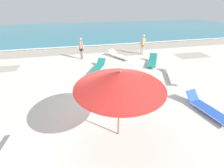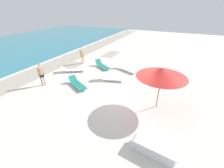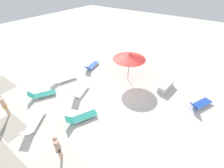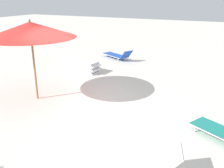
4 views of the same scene
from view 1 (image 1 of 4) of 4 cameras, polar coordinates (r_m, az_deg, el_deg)
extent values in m
cube|color=silver|center=(7.05, -2.78, -9.46)|extent=(60.00, 60.00, 0.16)
cube|color=#AFA492|center=(15.38, -9.09, 12.62)|extent=(57.00, 2.20, 0.00)
cube|color=#AFA492|center=(14.32, 6.51, 11.54)|extent=(2.30, 1.33, 0.00)
cube|color=#AFA492|center=(15.41, 28.01, 9.60)|extent=(2.90, 1.49, 0.00)
cube|color=teal|center=(26.12, -11.19, 19.34)|extent=(60.00, 19.37, 0.06)
cube|color=white|center=(16.69, -9.51, 14.13)|extent=(56.00, 0.44, 0.01)
cylinder|color=olive|center=(5.07, 2.61, -9.77)|extent=(0.06, 0.06, 2.28)
cone|color=red|center=(4.44, 2.94, 1.69)|extent=(2.80, 2.80, 0.48)
cylinder|color=#A4221E|center=(4.55, 2.87, -0.85)|extent=(2.71, 2.71, 0.01)
sphere|color=olive|center=(4.33, 3.03, 4.83)|extent=(0.07, 0.07, 0.07)
cube|color=white|center=(5.86, -33.48, -24.21)|extent=(0.83, 1.86, 0.03)
cube|color=silver|center=(5.88, -33.39, -24.40)|extent=(0.85, 1.90, 0.04)
cube|color=white|center=(5.77, -33.95, -24.06)|extent=(0.83, 1.86, 0.03)
cube|color=silver|center=(5.79, -33.86, -24.25)|extent=(0.85, 1.90, 0.04)
cube|color=white|center=(5.75, -33.85, -22.93)|extent=(0.83, 1.86, 0.03)
cube|color=silver|center=(5.77, -33.76, -23.13)|extent=(0.85, 1.90, 0.04)
cube|color=white|center=(5.66, -34.40, -22.87)|extent=(0.83, 1.86, 0.03)
cube|color=silver|center=(5.68, -34.31, -23.07)|extent=(0.85, 1.90, 0.04)
cube|color=white|center=(5.63, -34.35, -21.81)|extent=(0.83, 1.86, 0.03)
cube|color=silver|center=(5.65, -34.26, -22.01)|extent=(0.85, 1.90, 0.04)
cube|color=white|center=(5.52, -35.05, -21.94)|extent=(0.83, 1.86, 0.03)
cube|color=silver|center=(5.55, -34.95, -22.14)|extent=(0.85, 1.90, 0.04)
cube|color=blue|center=(7.76, 33.70, -8.80)|extent=(0.92, 1.82, 0.03)
cylinder|color=silver|center=(7.53, 32.38, -9.52)|extent=(0.36, 1.71, 0.03)
cylinder|color=silver|center=(7.99, 34.94, -8.12)|extent=(0.36, 1.71, 0.03)
cube|color=blue|center=(8.11, 28.28, -3.79)|extent=(0.64, 0.50, 0.42)
cylinder|color=silver|center=(7.39, 36.52, -12.70)|extent=(0.03, 0.03, 0.16)
cylinder|color=silver|center=(7.90, 28.59, -7.38)|extent=(0.03, 0.03, 0.16)
cylinder|color=silver|center=(8.27, 30.86, -6.35)|extent=(0.03, 0.03, 0.16)
cube|color=#1E8475|center=(10.47, -5.84, 5.76)|extent=(1.28, 1.73, 0.03)
cylinder|color=silver|center=(10.57, -7.38, 5.91)|extent=(0.78, 1.47, 0.03)
cylinder|color=silver|center=(10.37, -4.27, 5.61)|extent=(0.78, 1.47, 0.03)
cube|color=#1E8475|center=(11.29, -4.11, 8.64)|extent=(0.71, 0.65, 0.38)
cylinder|color=silver|center=(10.05, -8.41, 3.97)|extent=(0.03, 0.03, 0.16)
cylinder|color=silver|center=(9.88, -5.67, 3.68)|extent=(0.03, 0.03, 0.16)
cylinder|color=silver|center=(11.14, -5.94, 6.72)|extent=(0.03, 0.03, 0.16)
cylinder|color=silver|center=(10.98, -3.42, 6.49)|extent=(0.03, 0.03, 0.16)
cube|color=#1E8475|center=(11.79, 14.96, 7.67)|extent=(1.34, 1.71, 0.03)
cylinder|color=silver|center=(11.80, 13.51, 7.88)|extent=(0.85, 1.43, 0.03)
cylinder|color=silver|center=(11.79, 16.42, 7.45)|extent=(0.85, 1.43, 0.03)
cube|color=#1E8475|center=(12.64, 15.44, 10.13)|extent=(0.67, 0.59, 0.46)
cylinder|color=silver|center=(11.24, 13.36, 6.29)|extent=(0.03, 0.03, 0.16)
cylinder|color=silver|center=(11.23, 15.94, 5.91)|extent=(0.03, 0.03, 0.16)
cylinder|color=silver|center=(12.43, 13.96, 8.45)|extent=(0.03, 0.03, 0.16)
cylinder|color=silver|center=(12.42, 16.32, 8.10)|extent=(0.03, 0.03, 0.16)
cube|color=white|center=(9.29, 8.92, 2.37)|extent=(1.09, 1.87, 0.03)
cylinder|color=silver|center=(9.13, 7.43, 1.96)|extent=(0.54, 1.70, 0.03)
cylinder|color=silver|center=(9.47, 10.36, 2.77)|extent=(0.54, 1.70, 0.03)
cube|color=white|center=(9.98, 5.29, 5.86)|extent=(0.66, 0.54, 0.43)
cylinder|color=silver|center=(8.73, 10.28, -0.35)|extent=(0.03, 0.03, 0.16)
cylinder|color=silver|center=(9.03, 12.80, 0.44)|extent=(0.03, 0.03, 0.16)
cylinder|color=silver|center=(9.69, 5.21, 3.16)|extent=(0.03, 0.03, 0.16)
cylinder|color=silver|center=(9.96, 7.65, 3.78)|extent=(0.03, 0.03, 0.16)
cube|color=white|center=(10.03, 22.46, 2.47)|extent=(1.23, 1.92, 0.03)
cylinder|color=silver|center=(9.96, 20.80, 2.62)|extent=(0.70, 1.71, 0.03)
cylinder|color=silver|center=(10.11, 24.10, 2.32)|extent=(0.70, 1.71, 0.03)
cube|color=white|center=(11.00, 21.49, 5.82)|extent=(0.71, 0.66, 0.31)
cylinder|color=silver|center=(9.39, 21.66, 0.14)|extent=(0.03, 0.03, 0.16)
cylinder|color=silver|center=(9.52, 24.63, -0.09)|extent=(0.03, 0.03, 0.16)
cylinder|color=silver|center=(10.64, 20.32, 3.85)|extent=(0.03, 0.03, 0.16)
cylinder|color=silver|center=(10.76, 22.97, 3.60)|extent=(0.03, 0.03, 0.16)
cube|color=white|center=(12.84, 3.64, 10.38)|extent=(1.44, 1.85, 0.03)
cylinder|color=silver|center=(12.63, 2.70, 10.08)|extent=(0.96, 1.56, 0.03)
cylinder|color=silver|center=(13.05, 4.56, 10.66)|extent=(0.96, 1.56, 0.03)
cube|color=white|center=(13.53, 0.13, 12.19)|extent=(0.73, 0.68, 0.36)
cylinder|color=silver|center=(12.25, 5.23, 8.90)|extent=(0.03, 0.03, 0.16)
cylinder|color=silver|center=(12.62, 6.79, 9.43)|extent=(0.03, 0.03, 0.16)
cylinder|color=silver|center=(13.16, 0.58, 10.48)|extent=(0.03, 0.03, 0.16)
cylinder|color=silver|center=(13.50, 2.16, 10.96)|extent=(0.03, 0.03, 0.16)
cylinder|color=tan|center=(12.79, -11.07, 11.12)|extent=(0.11, 0.11, 0.90)
cylinder|color=tan|center=(12.93, -11.71, 11.26)|extent=(0.11, 0.11, 0.90)
cube|color=black|center=(12.76, -11.56, 12.77)|extent=(0.33, 0.34, 0.24)
cylinder|color=tan|center=(12.66, -11.72, 14.30)|extent=(0.27, 0.27, 0.55)
cylinder|color=tan|center=(12.53, -11.11, 14.19)|extent=(0.08, 0.08, 0.55)
cylinder|color=tan|center=(12.79, -12.31, 14.37)|extent=(0.08, 0.08, 0.55)
sphere|color=tan|center=(12.55, -11.95, 16.44)|extent=(0.21, 0.21, 0.21)
cylinder|color=beige|center=(14.13, 11.08, 12.85)|extent=(0.11, 0.11, 0.90)
cylinder|color=beige|center=(14.09, 11.89, 12.72)|extent=(0.11, 0.11, 0.90)
cube|color=gold|center=(14.01, 11.64, 14.23)|extent=(0.35, 0.32, 0.24)
cylinder|color=beige|center=(13.93, 11.79, 15.64)|extent=(0.27, 0.27, 0.55)
cylinder|color=beige|center=(13.97, 11.02, 15.73)|extent=(0.08, 0.08, 0.55)
cylinder|color=beige|center=(13.89, 12.55, 15.50)|extent=(0.08, 0.08, 0.55)
sphere|color=beige|center=(13.82, 12.00, 17.59)|extent=(0.21, 0.21, 0.21)
camera|label=2|loc=(7.60, -84.58, 13.75)|focal=24.00mm
camera|label=3|loc=(15.14, -38.10, 38.25)|focal=24.00mm
camera|label=4|loc=(11.74, 25.19, 21.58)|focal=40.00mm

